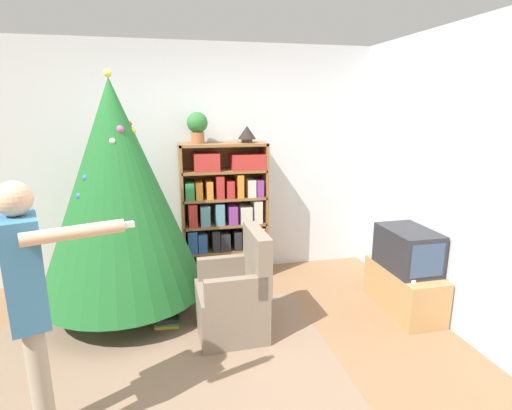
# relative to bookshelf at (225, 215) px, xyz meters

# --- Properties ---
(ground_plane) EXTENTS (14.00, 14.00, 0.00)m
(ground_plane) POSITION_rel_bookshelf_xyz_m (-0.23, -1.75, -0.73)
(ground_plane) COLOR #846042
(wall_back) EXTENTS (8.00, 0.10, 2.60)m
(wall_back) POSITION_rel_bookshelf_xyz_m (-0.23, 0.25, 0.57)
(wall_back) COLOR silver
(wall_back) RESTS_ON ground_plane
(wall_right) EXTENTS (0.10, 8.00, 2.60)m
(wall_right) POSITION_rel_bookshelf_xyz_m (1.81, -1.75, 0.57)
(wall_right) COLOR silver
(wall_right) RESTS_ON ground_plane
(area_rug) EXTENTS (2.72, 2.16, 0.01)m
(area_rug) POSITION_rel_bookshelf_xyz_m (-0.76, -1.68, -0.73)
(area_rug) COLOR #7F6651
(area_rug) RESTS_ON ground_plane
(bookshelf) EXTENTS (0.95, 0.34, 1.54)m
(bookshelf) POSITION_rel_bookshelf_xyz_m (0.00, 0.00, 0.00)
(bookshelf) COLOR brown
(bookshelf) RESTS_ON ground_plane
(tv_stand) EXTENTS (0.40, 0.83, 0.43)m
(tv_stand) POSITION_rel_bookshelf_xyz_m (1.54, -1.18, -0.52)
(tv_stand) COLOR tan
(tv_stand) RESTS_ON ground_plane
(television) EXTENTS (0.39, 0.60, 0.39)m
(television) POSITION_rel_bookshelf_xyz_m (1.54, -1.19, -0.11)
(television) COLOR #28282D
(television) RESTS_ON tv_stand
(game_remote) EXTENTS (0.04, 0.12, 0.02)m
(game_remote) POSITION_rel_bookshelf_xyz_m (1.42, -1.44, -0.29)
(game_remote) COLOR white
(game_remote) RESTS_ON tv_stand
(christmas_tree) EXTENTS (1.51, 1.51, 2.23)m
(christmas_tree) POSITION_rel_bookshelf_xyz_m (-1.06, -0.59, 0.46)
(christmas_tree) COLOR #4C3323
(christmas_tree) RESTS_ON ground_plane
(armchair) EXTENTS (0.58, 0.57, 0.92)m
(armchair) POSITION_rel_bookshelf_xyz_m (-0.10, -1.22, -0.41)
(armchair) COLOR #7A6B5B
(armchair) RESTS_ON ground_plane
(standing_person) EXTENTS (0.71, 0.45, 1.56)m
(standing_person) POSITION_rel_bookshelf_xyz_m (-1.37, -2.14, 0.19)
(standing_person) COLOR #9E937F
(standing_person) RESTS_ON ground_plane
(potted_plant) EXTENTS (0.22, 0.22, 0.33)m
(potted_plant) POSITION_rel_bookshelf_xyz_m (-0.28, 0.01, 1.00)
(potted_plant) COLOR #935B38
(potted_plant) RESTS_ON bookshelf
(table_lamp) EXTENTS (0.20, 0.20, 0.18)m
(table_lamp) POSITION_rel_bookshelf_xyz_m (0.26, 0.01, 0.91)
(table_lamp) COLOR #473828
(table_lamp) RESTS_ON bookshelf
(book_pile_near_tree) EXTENTS (0.23, 0.18, 0.11)m
(book_pile_near_tree) POSITION_rel_bookshelf_xyz_m (-0.69, -0.99, -0.68)
(book_pile_near_tree) COLOR gold
(book_pile_near_tree) RESTS_ON ground_plane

